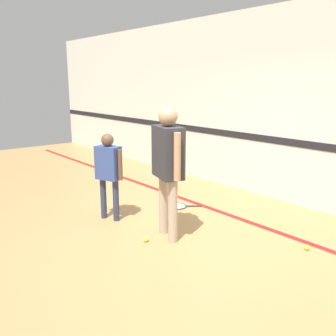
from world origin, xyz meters
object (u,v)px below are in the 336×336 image
object	(u,v)px
tennis_ball_by_spare_racket	(173,208)
person_student_left	(108,167)
person_instructor	(168,159)
tennis_ball_near_instructor	(146,239)
racket_spare_on_floor	(178,206)
tennis_ball_stray_left	(307,247)

from	to	relation	value
tennis_ball_by_spare_racket	person_student_left	bearing A→B (deg)	-107.72
person_instructor	tennis_ball_near_instructor	distance (m)	1.06
person_instructor	person_student_left	size ratio (longest dim) A/B	1.33
tennis_ball_by_spare_racket	racket_spare_on_floor	bearing A→B (deg)	112.72
person_student_left	racket_spare_on_floor	xyz separation A→B (m)	(0.23, 1.14, -0.78)
tennis_ball_by_spare_racket	tennis_ball_near_instructor	bearing A→B (deg)	-56.42
person_instructor	tennis_ball_by_spare_racket	world-z (taller)	person_instructor
person_student_left	person_instructor	bearing A→B (deg)	-7.93
person_instructor	tennis_ball_by_spare_racket	size ratio (longest dim) A/B	25.69
person_instructor	tennis_ball_near_instructor	size ratio (longest dim) A/B	25.69
person_student_left	tennis_ball_near_instructor	distance (m)	1.25
person_instructor	tennis_ball_stray_left	distance (m)	2.00
tennis_ball_stray_left	tennis_ball_by_spare_racket	bearing A→B (deg)	-171.09
tennis_ball_near_instructor	tennis_ball_by_spare_racket	world-z (taller)	same
person_instructor	racket_spare_on_floor	size ratio (longest dim) A/B	3.15
person_instructor	tennis_ball_near_instructor	xyz separation A→B (m)	(-0.06, -0.31, -1.02)
person_student_left	tennis_ball_by_spare_racket	size ratio (longest dim) A/B	19.30
person_student_left	tennis_ball_near_instructor	size ratio (longest dim) A/B	19.30
tennis_ball_near_instructor	person_student_left	bearing A→B (deg)	175.72
tennis_ball_near_instructor	tennis_ball_by_spare_racket	distance (m)	1.24
racket_spare_on_floor	tennis_ball_by_spare_racket	world-z (taller)	tennis_ball_by_spare_racket
racket_spare_on_floor	tennis_ball_near_instructor	world-z (taller)	tennis_ball_near_instructor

